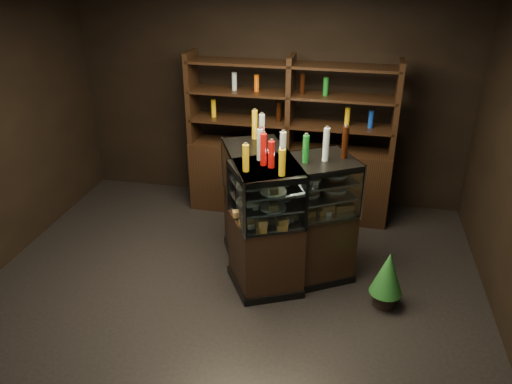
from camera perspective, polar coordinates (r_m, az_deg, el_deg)
ground at (r=4.89m, az=-3.69°, el=-13.09°), size 5.00×5.00×0.00m
room_shell at (r=3.97m, az=-4.50°, el=9.21°), size 5.02×5.02×3.01m
display_case at (r=5.11m, az=2.32°, el=-5.14°), size 1.52×1.34×1.31m
food_display at (r=4.84m, az=2.42°, el=0.37°), size 1.17×1.09×0.41m
bottles_top at (r=4.67m, az=2.55°, el=5.39°), size 1.01×0.95×0.30m
potted_conifer at (r=4.85m, az=14.85°, el=-8.86°), size 0.31×0.31×0.66m
back_shelving at (r=6.26m, az=3.69°, el=2.67°), size 2.50×0.48×2.00m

